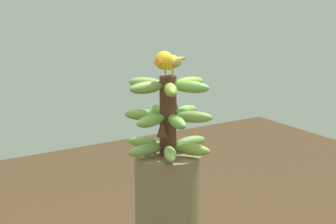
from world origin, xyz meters
The scene contains 2 objects.
banana_bunch centered at (0.00, 0.00, 1.37)m, with size 0.30×0.30×0.27m.
perched_bird centered at (0.03, -0.02, 1.55)m, with size 0.12×0.18×0.09m.
Camera 1 is at (1.47, -0.93, 1.80)m, focal length 58.21 mm.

